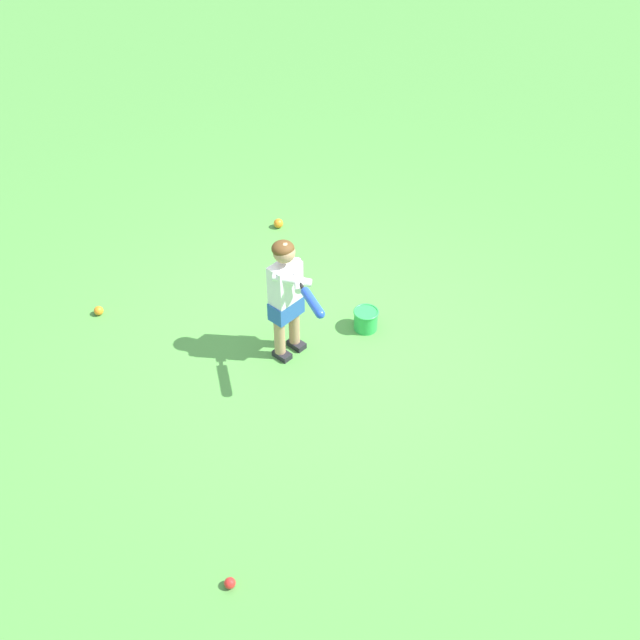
{
  "coord_description": "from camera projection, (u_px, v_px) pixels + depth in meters",
  "views": [
    {
      "loc": [
        4.32,
        2.19,
        4.38
      ],
      "look_at": [
        0.24,
        0.1,
        0.45
      ],
      "focal_mm": 43.82,
      "sensor_mm": 36.0,
      "label": 1
    }
  ],
  "objects": [
    {
      "name": "play_ball_near_batter",
      "position": [
        278.0,
        223.0,
        7.79
      ],
      "size": [
        0.09,
        0.09,
        0.09
      ],
      "primitive_type": "sphere",
      "color": "orange",
      "rests_on": "ground"
    },
    {
      "name": "ground_plane",
      "position": [
        322.0,
        341.0,
        6.53
      ],
      "size": [
        40.0,
        40.0,
        0.0
      ],
      "primitive_type": "plane",
      "color": "#519942"
    },
    {
      "name": "play_ball_center_lawn",
      "position": [
        99.0,
        311.0,
        6.76
      ],
      "size": [
        0.08,
        0.08,
        0.08
      ],
      "primitive_type": "sphere",
      "color": "orange",
      "rests_on": "ground"
    },
    {
      "name": "play_ball_by_bucket",
      "position": [
        230.0,
        583.0,
        4.79
      ],
      "size": [
        0.07,
        0.07,
        0.07
      ],
      "primitive_type": "sphere",
      "color": "red",
      "rests_on": "ground"
    },
    {
      "name": "toy_bucket",
      "position": [
        366.0,
        319.0,
        6.59
      ],
      "size": [
        0.22,
        0.22,
        0.19
      ],
      "color": "green",
      "rests_on": "ground"
    },
    {
      "name": "child_batter",
      "position": [
        287.0,
        291.0,
        5.99
      ],
      "size": [
        0.57,
        0.65,
        1.08
      ],
      "color": "#232328",
      "rests_on": "ground"
    }
  ]
}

